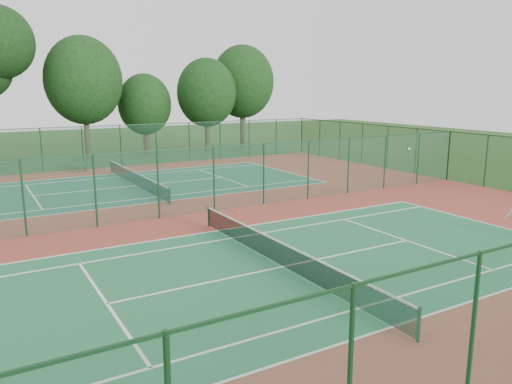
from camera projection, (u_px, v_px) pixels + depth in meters
ground at (188, 215)px, 25.98m from camera, size 120.00×120.00×0.00m
red_pad at (188, 215)px, 25.97m from camera, size 40.00×36.00×0.01m
court_near at (282, 267)px, 18.36m from camera, size 23.77×10.97×0.01m
court_far at (136, 186)px, 33.58m from camera, size 23.77×10.97×0.01m
fence_north at (102, 147)px, 40.84m from camera, size 40.00×0.09×3.50m
fence_east at (448, 156)px, 35.48m from camera, size 0.09×36.00×3.50m
fence_divider at (187, 182)px, 25.62m from camera, size 40.00×0.09×3.50m
tennis_net_near at (283, 253)px, 18.25m from camera, size 0.10×12.90×0.97m
tennis_net_far at (136, 178)px, 33.47m from camera, size 0.10×12.90×0.97m
bench at (79, 167)px, 39.07m from camera, size 1.30×0.38×0.80m
stray_ball_a at (213, 213)px, 26.18m from camera, size 0.07×0.07×0.07m
stray_ball_b at (264, 205)px, 27.84m from camera, size 0.08×0.08×0.08m
stray_ball_c at (239, 212)px, 26.39m from camera, size 0.07×0.07×0.07m
evergreen_row at (93, 158)px, 46.73m from camera, size 39.00×5.00×12.00m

